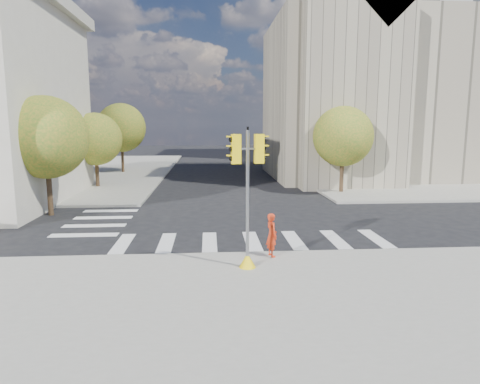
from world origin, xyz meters
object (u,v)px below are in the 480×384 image
Objects in this scene: traffic_signal at (248,209)px; lamp_near at (334,128)px; lamp_far at (297,127)px; photographer at (272,235)px.

lamp_near is at bearing 59.47° from traffic_signal.
lamp_near is 14.00m from lamp_far.
traffic_signal is at bearing 123.97° from photographer.
lamp_near is 1.00× the size of lamp_far.
lamp_far is at bearing -28.79° from photographer.
traffic_signal reaches higher than photographer.
lamp_far is at bearing 90.00° from lamp_near.
lamp_far is 5.09× the size of photographer.
lamp_near is at bearing -37.94° from photographer.
lamp_far is 33.68m from photographer.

